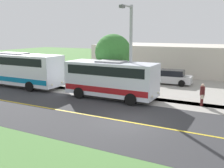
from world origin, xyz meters
The scene contains 12 objects.
ground_plane centered at (0.00, 0.00, 0.00)m, with size 120.00×120.00×0.00m, color #548442.
road_surface centered at (0.00, 0.00, 0.00)m, with size 8.00×100.00×0.01m, color #333335.
sidewalk centered at (-5.20, 0.00, 0.00)m, with size 2.40×100.00×0.01m, color #9E9991.
parking_lot_surface centered at (-12.40, 3.00, 0.00)m, with size 14.00×36.00×0.01m, color #9E9991.
road_centre_line centered at (0.00, 0.00, 0.01)m, with size 0.16×100.00×0.00m, color gold.
shuttle_bus_front centered at (-4.55, -3.51, 1.66)m, with size 2.74×7.36×3.02m.
transit_bus_rear centered at (-4.55, -14.43, 1.79)m, with size 2.75×10.96×3.26m.
pedestrian_with_bags centered at (-5.64, 3.27, 0.86)m, with size 0.72×0.34×1.62m.
street_light_pole centered at (-4.86, -2.06, 3.99)m, with size 1.97×0.24×7.18m.
parked_car_near centered at (-12.58, -0.96, 0.69)m, with size 2.26×4.52×1.45m.
tree_curbside centered at (-7.40, -4.82, 3.42)m, with size 3.26×3.26×5.07m.
commercial_building centered at (-21.40, -1.93, 1.78)m, with size 10.00×21.76×3.57m, color beige.
Camera 1 is at (13.34, 5.97, 5.17)m, focal length 41.72 mm.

